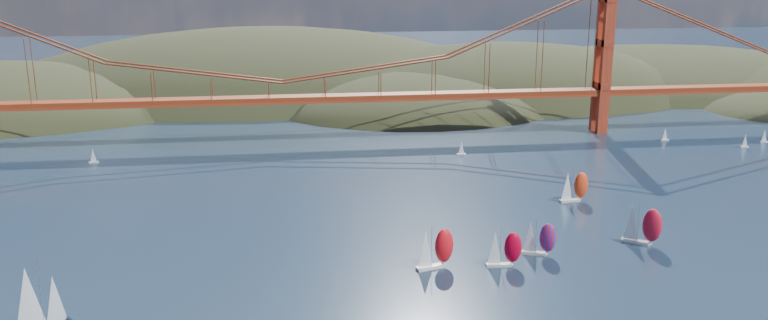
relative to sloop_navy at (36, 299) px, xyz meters
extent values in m
ellipsoid|color=black|center=(34.99, 258.86, -22.82)|extent=(300.00, 180.00, 96.00)
ellipsoid|color=black|center=(154.99, 228.86, -19.32)|extent=(220.00, 140.00, 76.00)
ellipsoid|color=black|center=(104.99, 198.86, -14.42)|extent=(140.00, 110.00, 48.00)
ellipsoid|color=black|center=(244.99, 248.86, -16.52)|extent=(260.00, 160.00, 60.00)
cube|color=maroon|center=(44.99, 138.86, 9.98)|extent=(440.00, 7.00, 1.60)
cube|color=maroon|center=(44.99, 138.86, 8.78)|extent=(440.00, 7.00, 0.80)
cube|color=maroon|center=(164.99, 138.86, 21.48)|extent=(4.00, 8.50, 55.00)
cylinder|color=#99999E|center=(0.73, 0.26, 1.32)|extent=(0.13, 0.13, 12.59)
cone|color=white|center=(-1.16, -0.41, 0.69)|extent=(6.23, 6.23, 11.08)
cone|color=white|center=(2.79, 0.99, -0.57)|extent=(4.45, 4.45, 8.82)
cube|color=white|center=(74.63, 17.33, -5.66)|extent=(6.28, 3.21, 0.73)
cylinder|color=#99999E|center=(74.93, 17.41, -0.76)|extent=(0.09, 0.09, 9.08)
cone|color=white|center=(73.58, 17.05, -1.21)|extent=(4.15, 4.15, 7.99)
ellipsoid|color=red|center=(77.85, 18.20, -1.21)|extent=(4.78, 3.67, 7.62)
cube|color=silver|center=(89.63, 16.63, -5.70)|extent=(5.51, 1.88, 0.65)
cylinder|color=#99999E|center=(89.90, 16.61, -1.31)|extent=(0.08, 0.08, 8.12)
cone|color=white|center=(88.66, 16.69, -1.72)|extent=(3.23, 3.23, 7.15)
ellipsoid|color=#BC001D|center=(92.60, 16.43, -1.72)|extent=(3.94, 2.63, 6.82)
cube|color=white|center=(125.20, 25.54, -5.64)|extent=(6.15, 5.02, 0.75)
cylinder|color=#99999E|center=(125.46, 25.36, -0.57)|extent=(0.09, 0.09, 9.40)
cone|color=white|center=(124.28, 26.19, -1.04)|extent=(4.89, 4.89, 8.28)
ellipsoid|color=red|center=(128.03, 23.57, -1.04)|extent=(5.18, 4.77, 7.90)
cube|color=silver|center=(121.63, 57.21, -5.68)|extent=(5.88, 2.23, 0.69)
cylinder|color=#99999E|center=(121.92, 57.24, -1.03)|extent=(0.09, 0.09, 8.60)
cone|color=white|center=(120.60, 57.10, -1.46)|extent=(3.55, 3.55, 7.57)
ellipsoid|color=red|center=(124.77, 57.56, -1.46)|extent=(4.27, 2.95, 7.23)
cube|color=silver|center=(99.42, 22.19, -5.70)|extent=(5.50, 3.22, 0.64)
cylinder|color=#99999E|center=(99.67, 22.10, -1.40)|extent=(0.08, 0.08, 7.97)
cone|color=white|center=(98.52, 22.52, -1.80)|extent=(3.82, 3.82, 7.01)
ellipsoid|color=red|center=(102.16, 21.18, -1.80)|extent=(4.29, 3.47, 6.69)
cube|color=silver|center=(-17.19, 117.57, -5.77)|extent=(3.00, 1.00, 0.50)
cone|color=white|center=(-17.19, 117.57, -3.42)|extent=(2.00, 2.00, 4.20)
cube|color=silver|center=(183.12, 121.25, -5.77)|extent=(3.00, 1.00, 0.50)
cone|color=white|center=(183.12, 121.25, -3.42)|extent=(2.00, 2.00, 4.20)
cube|color=silver|center=(205.78, 107.39, -5.77)|extent=(3.00, 1.00, 0.50)
cone|color=white|center=(205.78, 107.39, -3.42)|extent=(2.00, 2.00, 4.20)
cube|color=silver|center=(217.28, 113.44, -5.77)|extent=(3.00, 1.00, 0.50)
cone|color=white|center=(217.28, 113.44, -3.42)|extent=(2.00, 2.00, 4.20)
cube|color=silver|center=(104.22, 111.07, -5.77)|extent=(3.00, 1.00, 0.50)
cone|color=white|center=(104.22, 111.07, -3.42)|extent=(2.00, 2.00, 4.20)
camera|label=1|loc=(44.36, -128.82, 58.14)|focal=35.00mm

